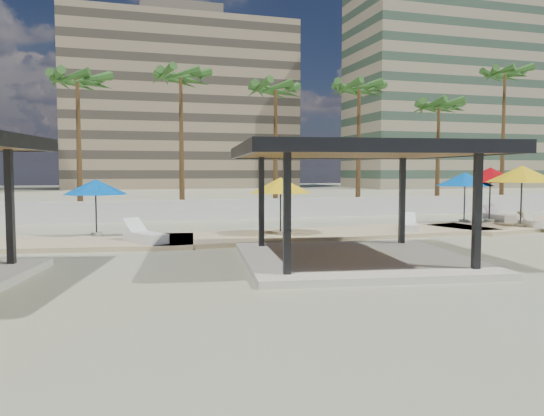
# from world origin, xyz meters

# --- Properties ---
(ground) EXTENTS (200.00, 200.00, 0.00)m
(ground) POSITION_xyz_m (0.00, 0.00, 0.00)
(ground) COLOR tan
(ground) RESTS_ON ground
(promenade) EXTENTS (44.45, 7.97, 0.24)m
(promenade) POSITION_xyz_m (2.00, 7.67, 0.06)
(promenade) COLOR #C6B284
(promenade) RESTS_ON ground
(boundary_wall) EXTENTS (56.00, 0.30, 1.20)m
(boundary_wall) POSITION_xyz_m (0.00, 16.00, 0.60)
(boundary_wall) COLOR silver
(boundary_wall) RESTS_ON ground
(building_mid) EXTENTS (38.00, 16.00, 30.40)m
(building_mid) POSITION_xyz_m (4.00, 78.00, 14.27)
(building_mid) COLOR #847259
(building_mid) RESTS_ON ground
(building_east) EXTENTS (32.00, 15.00, 36.40)m
(building_east) POSITION_xyz_m (48.00, 66.00, 17.27)
(building_east) COLOR gray
(building_east) RESTS_ON ground
(pavilion_central) EXTENTS (8.18, 8.18, 3.67)m
(pavilion_central) POSITION_xyz_m (0.14, 0.43, 2.19)
(pavilion_central) COLOR beige
(pavilion_central) RESTS_ON ground
(umbrella_b) EXTENTS (2.93, 2.93, 2.42)m
(umbrella_b) POSITION_xyz_m (-0.31, 6.76, 2.26)
(umbrella_b) COLOR beige
(umbrella_b) RESTS_ON promenade
(umbrella_c) EXTENTS (4.11, 4.11, 2.88)m
(umbrella_c) POSITION_xyz_m (12.04, 8.98, 2.65)
(umbrella_c) COLOR beige
(umbrella_c) RESTS_ON promenade
(umbrella_d) EXTENTS (3.06, 3.06, 2.61)m
(umbrella_d) POSITION_xyz_m (10.64, 9.20, 2.43)
(umbrella_d) COLOR beige
(umbrella_d) RESTS_ON promenade
(umbrella_e) EXTENTS (3.87, 3.87, 2.95)m
(umbrella_e) POSITION_xyz_m (11.85, 6.50, 2.71)
(umbrella_e) COLOR beige
(umbrella_e) RESTS_ON promenade
(umbrella_f) EXTENTS (3.09, 3.09, 2.35)m
(umbrella_f) POSITION_xyz_m (-7.82, 8.64, 2.20)
(umbrella_f) COLOR beige
(umbrella_f) RESTS_ON promenade
(lounger_a) EXTENTS (1.66, 2.35, 0.86)m
(lounger_a) POSITION_xyz_m (-5.98, 5.85, 0.39)
(lounger_a) COLOR white
(lounger_a) RESTS_ON promenade
(lounger_b) EXTENTS (1.49, 2.09, 0.76)m
(lounger_b) POSITION_xyz_m (5.72, 6.44, 0.36)
(lounger_b) COLOR white
(lounger_b) RESTS_ON promenade
(lounger_c) EXTENTS (0.81, 1.93, 0.71)m
(lounger_c) POSITION_xyz_m (12.21, 5.84, 0.35)
(lounger_c) COLOR white
(lounger_c) RESTS_ON promenade
(lounger_d) EXTENTS (1.01, 2.32, 0.85)m
(lounger_d) POSITION_xyz_m (12.88, 9.25, 0.38)
(lounger_d) COLOR white
(lounger_d) RESTS_ON promenade
(palm_c) EXTENTS (3.00, 3.00, 8.95)m
(palm_c) POSITION_xyz_m (-9.00, 18.10, 7.81)
(palm_c) COLOR brown
(palm_c) RESTS_ON ground
(palm_d) EXTENTS (3.00, 3.00, 9.57)m
(palm_d) POSITION_xyz_m (-3.00, 18.90, 8.39)
(palm_d) COLOR brown
(palm_d) RESTS_ON ground
(palm_e) EXTENTS (3.00, 3.00, 9.01)m
(palm_e) POSITION_xyz_m (3.00, 18.40, 7.86)
(palm_e) COLOR brown
(palm_e) RESTS_ON ground
(palm_f) EXTENTS (3.00, 3.00, 9.33)m
(palm_f) POSITION_xyz_m (9.00, 18.60, 8.16)
(palm_f) COLOR brown
(palm_f) RESTS_ON ground
(palm_g) EXTENTS (3.00, 3.00, 8.27)m
(palm_g) POSITION_xyz_m (15.00, 18.20, 7.16)
(palm_g) COLOR brown
(palm_g) RESTS_ON ground
(palm_h) EXTENTS (3.00, 3.00, 10.97)m
(palm_h) POSITION_xyz_m (21.00, 18.80, 9.69)
(palm_h) COLOR brown
(palm_h) RESTS_ON ground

